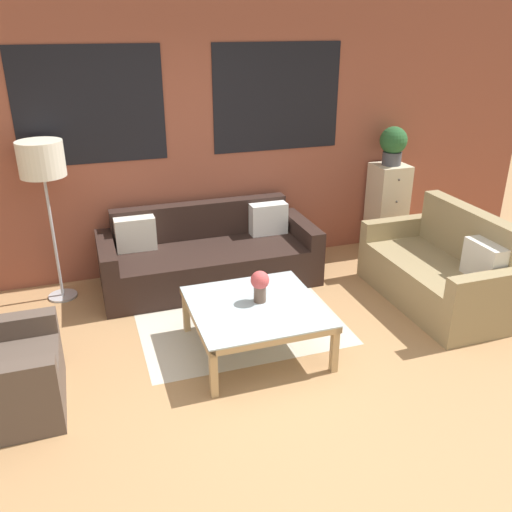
# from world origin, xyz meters

# --- Properties ---
(ground_plane) EXTENTS (16.00, 16.00, 0.00)m
(ground_plane) POSITION_xyz_m (0.00, 0.00, 0.00)
(ground_plane) COLOR #AD7F51
(wall_back_brick) EXTENTS (8.40, 0.09, 2.80)m
(wall_back_brick) POSITION_xyz_m (0.00, 2.44, 1.41)
(wall_back_brick) COLOR brown
(wall_back_brick) RESTS_ON ground_plane
(rug) EXTENTS (1.81, 1.69, 0.00)m
(rug) POSITION_xyz_m (0.09, 1.18, 0.00)
(rug) COLOR beige
(rug) RESTS_ON ground_plane
(couch_dark) EXTENTS (2.20, 0.88, 0.78)m
(couch_dark) POSITION_xyz_m (0.04, 1.95, 0.28)
(couch_dark) COLOR black
(couch_dark) RESTS_ON ground_plane
(settee_vintage) EXTENTS (0.80, 1.57, 0.92)m
(settee_vintage) POSITION_xyz_m (2.06, 0.80, 0.31)
(settee_vintage) COLOR #99845B
(settee_vintage) RESTS_ON ground_plane
(coffee_table) EXTENTS (1.04, 1.04, 0.42)m
(coffee_table) POSITION_xyz_m (0.09, 0.56, 0.37)
(coffee_table) COLOR silver
(coffee_table) RESTS_ON ground_plane
(floor_lamp) EXTENTS (0.41, 0.41, 1.56)m
(floor_lamp) POSITION_xyz_m (-1.44, 2.07, 1.35)
(floor_lamp) COLOR #B2B2B7
(floor_lamp) RESTS_ON ground_plane
(drawer_cabinet) EXTENTS (0.39, 0.39, 1.03)m
(drawer_cabinet) POSITION_xyz_m (2.27, 2.17, 0.51)
(drawer_cabinet) COLOR beige
(drawer_cabinet) RESTS_ON ground_plane
(potted_plant) EXTENTS (0.31, 0.31, 0.43)m
(potted_plant) POSITION_xyz_m (2.27, 2.17, 1.27)
(potted_plant) COLOR #47474C
(potted_plant) RESTS_ON drawer_cabinet
(flower_vase) EXTENTS (0.15, 0.15, 0.27)m
(flower_vase) POSITION_xyz_m (0.15, 0.61, 0.58)
(flower_vase) COLOR brown
(flower_vase) RESTS_ON coffee_table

